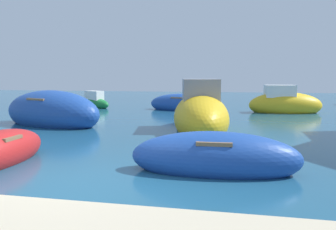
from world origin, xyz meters
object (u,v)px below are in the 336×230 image
(moored_boat_2, at_px, (215,158))
(moored_boat_11, at_px, (92,103))
(moored_boat_1, at_px, (181,104))
(moored_boat_7, at_px, (52,112))
(moored_boat_5, at_px, (284,104))
(moored_boat_0, at_px, (201,114))

(moored_boat_2, xyz_separation_m, moored_boat_11, (-9.19, 14.26, 0.00))
(moored_boat_1, xyz_separation_m, moored_boat_7, (-4.33, -7.52, 0.17))
(moored_boat_2, bearing_deg, moored_boat_7, 138.59)
(moored_boat_11, bearing_deg, moored_boat_2, 151.11)
(moored_boat_1, height_order, moored_boat_7, moored_boat_7)
(moored_boat_2, distance_m, moored_boat_7, 9.61)
(moored_boat_2, relative_size, moored_boat_5, 0.89)
(moored_boat_11, bearing_deg, moored_boat_0, 162.35)
(moored_boat_0, distance_m, moored_boat_1, 8.12)
(moored_boat_1, bearing_deg, moored_boat_0, 121.06)
(moored_boat_5, xyz_separation_m, moored_boat_11, (-12.13, 0.84, -0.18))
(moored_boat_1, bearing_deg, moored_boat_2, 118.78)
(moored_boat_0, relative_size, moored_boat_7, 0.99)
(moored_boat_1, relative_size, moored_boat_5, 1.04)
(moored_boat_0, bearing_deg, moored_boat_5, 141.84)
(moored_boat_2, height_order, moored_boat_11, moored_boat_11)
(moored_boat_11, bearing_deg, moored_boat_7, 130.49)
(moored_boat_0, bearing_deg, moored_boat_7, -103.80)
(moored_boat_0, distance_m, moored_boat_5, 8.59)
(moored_boat_2, relative_size, moored_boat_11, 1.15)
(moored_boat_2, distance_m, moored_boat_5, 13.74)
(moored_boat_7, bearing_deg, moored_boat_5, 54.31)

